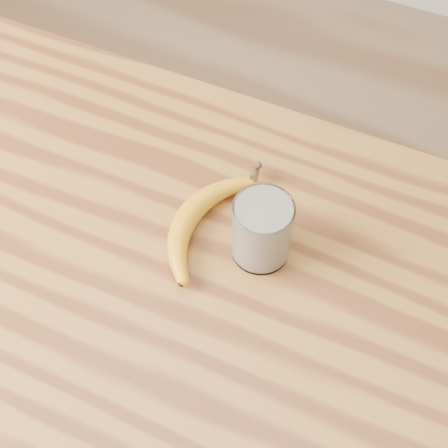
% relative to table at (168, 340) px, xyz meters
% --- Properties ---
extents(room, '(4.04, 4.04, 2.70)m').
position_rel_table_xyz_m(room, '(0.00, 0.00, 0.58)').
color(room, olive).
rests_on(room, ground).
extents(table, '(1.20, 0.80, 0.90)m').
position_rel_table_xyz_m(table, '(0.00, 0.00, 0.00)').
color(table, '#976227').
rests_on(table, ground).
extents(smoothie_glass, '(0.08, 0.08, 0.10)m').
position_rel_table_xyz_m(smoothie_glass, '(0.09, 0.13, 0.18)').
color(smoothie_glass, white).
rests_on(smoothie_glass, table).
extents(banana, '(0.13, 0.29, 0.03)m').
position_rel_table_xyz_m(banana, '(-0.02, 0.13, 0.15)').
color(banana, orange).
rests_on(banana, table).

